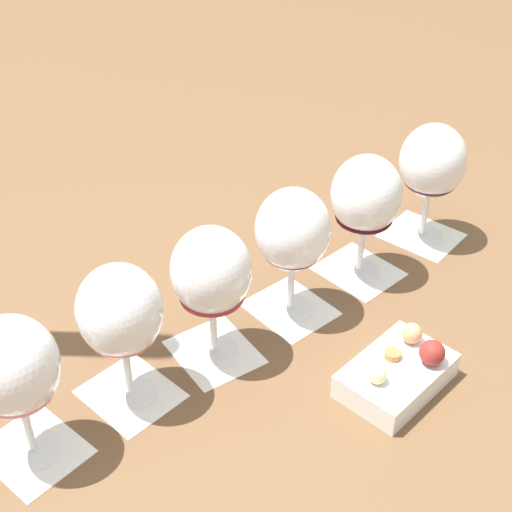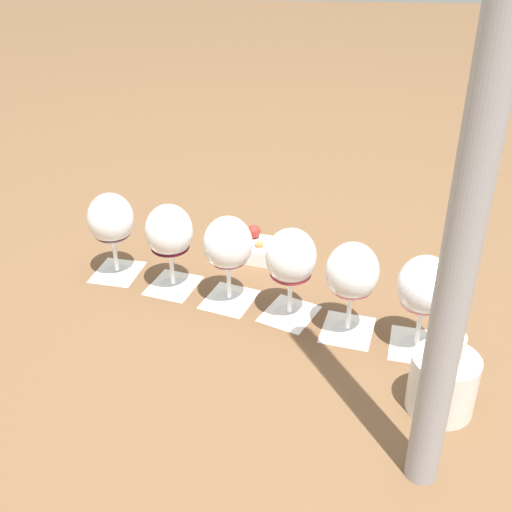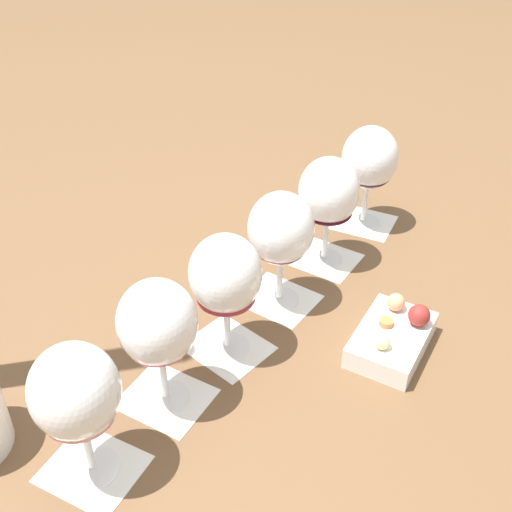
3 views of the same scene
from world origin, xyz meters
TOP-DOWN VIEW (x-y plane):
  - ground_plane at (0.00, 0.00)m, footprint 8.00×8.00m
  - tasting_card_0 at (-0.31, 0.10)m, footprint 0.11×0.12m
  - tasting_card_1 at (-0.18, 0.07)m, footprint 0.11×0.13m
  - tasting_card_2 at (-0.07, 0.02)m, footprint 0.13×0.14m
  - tasting_card_3 at (0.06, -0.02)m, footprint 0.12×0.13m
  - tasting_card_4 at (0.18, -0.06)m, footprint 0.12×0.13m
  - tasting_card_5 at (0.32, -0.10)m, footprint 0.11×0.12m
  - wine_glass_0 at (-0.31, 0.10)m, footprint 0.10×0.10m
  - wine_glass_1 at (-0.18, 0.07)m, footprint 0.10×0.10m
  - wine_glass_2 at (-0.07, 0.02)m, footprint 0.10×0.10m
  - wine_glass_3 at (0.06, -0.02)m, footprint 0.10×0.10m
  - wine_glass_4 at (0.18, -0.06)m, footprint 0.10×0.10m
  - wine_glass_5 at (0.32, -0.10)m, footprint 0.10×0.10m
  - ceramic_vase at (-0.32, 0.26)m, footprint 0.11×0.11m
  - snack_dish at (-0.00, -0.20)m, footprint 0.15×0.12m
  - umbrella_pole at (-0.28, 0.40)m, footprint 0.05×0.05m

SIDE VIEW (x-z plane):
  - ground_plane at x=0.00m, z-range 0.00..0.00m
  - tasting_card_0 at x=-0.31m, z-range 0.00..0.00m
  - tasting_card_1 at x=-0.18m, z-range 0.00..0.00m
  - tasting_card_2 at x=-0.07m, z-range 0.00..0.00m
  - tasting_card_3 at x=0.06m, z-range 0.00..0.00m
  - tasting_card_4 at x=0.18m, z-range 0.00..0.00m
  - tasting_card_5 at x=0.32m, z-range 0.00..0.00m
  - snack_dish at x=0.00m, z-range -0.01..0.05m
  - ceramic_vase at x=-0.32m, z-range -0.01..0.14m
  - wine_glass_3 at x=0.06m, z-range 0.03..0.22m
  - wine_glass_5 at x=0.32m, z-range 0.03..0.22m
  - wine_glass_1 at x=-0.18m, z-range 0.03..0.22m
  - wine_glass_0 at x=-0.31m, z-range 0.03..0.22m
  - wine_glass_4 at x=0.18m, z-range 0.03..0.22m
  - wine_glass_2 at x=-0.07m, z-range 0.03..0.22m
  - umbrella_pole at x=-0.28m, z-range 0.00..1.01m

